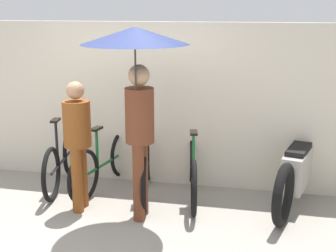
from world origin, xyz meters
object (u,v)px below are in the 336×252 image
at_px(parked_bicycle_2, 147,165).
at_px(parked_bicycle_3, 193,170).
at_px(parked_bicycle_0, 62,160).
at_px(pedestrian_leading, 78,137).
at_px(pedestrian_center, 137,67).
at_px(motorcycle, 297,171).
at_px(parked_bicycle_1, 105,162).

height_order(parked_bicycle_2, parked_bicycle_3, parked_bicycle_3).
height_order(parked_bicycle_0, parked_bicycle_2, parked_bicycle_0).
bearing_deg(pedestrian_leading, parked_bicycle_2, -139.49).
height_order(pedestrian_center, motorcycle, pedestrian_center).
relative_size(parked_bicycle_0, parked_bicycle_1, 0.96).
relative_size(parked_bicycle_1, parked_bicycle_3, 0.98).
bearing_deg(parked_bicycle_2, parked_bicycle_1, 71.54).
relative_size(parked_bicycle_3, motorcycle, 0.84).
relative_size(parked_bicycle_1, pedestrian_leading, 1.10).
xyz_separation_m(parked_bicycle_1, pedestrian_center, (0.70, -0.85, 1.39)).
height_order(parked_bicycle_3, pedestrian_leading, pedestrian_leading).
xyz_separation_m(pedestrian_leading, motorcycle, (2.53, 0.75, -0.49)).
bearing_deg(parked_bicycle_3, parked_bicycle_1, 77.60).
bearing_deg(parked_bicycle_1, parked_bicycle_2, -86.22).
xyz_separation_m(pedestrian_leading, pedestrian_center, (0.77, -0.16, 0.85)).
distance_m(pedestrian_leading, motorcycle, 2.68).
relative_size(parked_bicycle_0, pedestrian_center, 0.76).
bearing_deg(motorcycle, pedestrian_center, 131.71).
distance_m(parked_bicycle_0, parked_bicycle_2, 1.18).
distance_m(parked_bicycle_1, parked_bicycle_3, 1.18).
bearing_deg(parked_bicycle_1, motorcycle, -78.86).
bearing_deg(parked_bicycle_2, parked_bicycle_3, -99.38).
distance_m(parked_bicycle_1, parked_bicycle_2, 0.59).
height_order(parked_bicycle_0, parked_bicycle_3, parked_bicycle_3).
bearing_deg(parked_bicycle_0, parked_bicycle_1, -94.75).
height_order(parked_bicycle_0, pedestrian_center, pedestrian_center).
distance_m(pedestrian_center, motorcycle, 2.39).
xyz_separation_m(parked_bicycle_1, parked_bicycle_2, (0.59, -0.06, 0.03)).
bearing_deg(parked_bicycle_3, pedestrian_leading, 107.01).
bearing_deg(parked_bicycle_0, parked_bicycle_2, -100.25).
height_order(parked_bicycle_1, pedestrian_center, pedestrian_center).
distance_m(parked_bicycle_2, motorcycle, 1.88).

